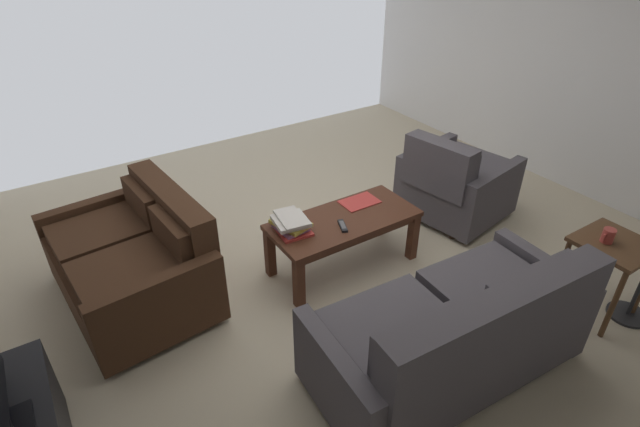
{
  "coord_description": "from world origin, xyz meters",
  "views": [
    {
      "loc": [
        1.97,
        2.65,
        2.49
      ],
      "look_at": [
        0.59,
        0.52,
        0.92
      ],
      "focal_mm": 27.27,
      "sensor_mm": 36.0,
      "label": 1
    }
  ],
  "objects_px": {
    "coffee_mug": "(608,236)",
    "loose_magazine": "(360,202)",
    "end_table": "(611,255)",
    "armchair_side": "(454,183)",
    "loveseat_near": "(136,259)",
    "book_stack": "(291,224)",
    "tv_remote": "(343,226)",
    "coffee_table": "(344,226)",
    "sofa_main": "(456,333)"
  },
  "relations": [
    {
      "from": "loveseat_near",
      "to": "coffee_mug",
      "type": "bearing_deg",
      "value": 144.64
    },
    {
      "from": "end_table",
      "to": "armchair_side",
      "type": "bearing_deg",
      "value": -92.84
    },
    {
      "from": "armchair_side",
      "to": "book_stack",
      "type": "distance_m",
      "value": 1.75
    },
    {
      "from": "armchair_side",
      "to": "coffee_mug",
      "type": "distance_m",
      "value": 1.49
    },
    {
      "from": "sofa_main",
      "to": "tv_remote",
      "type": "height_order",
      "value": "sofa_main"
    },
    {
      "from": "loveseat_near",
      "to": "book_stack",
      "type": "bearing_deg",
      "value": 157.19
    },
    {
      "from": "loveseat_near",
      "to": "armchair_side",
      "type": "xyz_separation_m",
      "value": [
        -2.79,
        0.44,
        0.01
      ]
    },
    {
      "from": "sofa_main",
      "to": "loveseat_near",
      "type": "height_order",
      "value": "sofa_main"
    },
    {
      "from": "loose_magazine",
      "to": "loveseat_near",
      "type": "bearing_deg",
      "value": 78.22
    },
    {
      "from": "loveseat_near",
      "to": "coffee_table",
      "type": "relative_size",
      "value": 1.18
    },
    {
      "from": "sofa_main",
      "to": "tv_remote",
      "type": "bearing_deg",
      "value": -90.34
    },
    {
      "from": "armchair_side",
      "to": "book_stack",
      "type": "relative_size",
      "value": 2.97
    },
    {
      "from": "end_table",
      "to": "tv_remote",
      "type": "distance_m",
      "value": 1.87
    },
    {
      "from": "coffee_mug",
      "to": "sofa_main",
      "type": "bearing_deg",
      "value": -4.34
    },
    {
      "from": "tv_remote",
      "to": "end_table",
      "type": "bearing_deg",
      "value": 134.94
    },
    {
      "from": "end_table",
      "to": "tv_remote",
      "type": "xyz_separation_m",
      "value": [
        1.32,
        -1.32,
        -0.01
      ]
    },
    {
      "from": "loose_magazine",
      "to": "armchair_side",
      "type": "bearing_deg",
      "value": -92.29
    },
    {
      "from": "end_table",
      "to": "tv_remote",
      "type": "height_order",
      "value": "end_table"
    },
    {
      "from": "armchair_side",
      "to": "coffee_table",
      "type": "bearing_deg",
      "value": 3.33
    },
    {
      "from": "loveseat_near",
      "to": "end_table",
      "type": "distance_m",
      "value": 3.34
    },
    {
      "from": "loveseat_near",
      "to": "sofa_main",
      "type": "bearing_deg",
      "value": 127.79
    },
    {
      "from": "end_table",
      "to": "book_stack",
      "type": "relative_size",
      "value": 1.81
    },
    {
      "from": "armchair_side",
      "to": "tv_remote",
      "type": "xyz_separation_m",
      "value": [
        1.39,
        0.17,
        0.11
      ]
    },
    {
      "from": "armchair_side",
      "to": "loose_magazine",
      "type": "xyz_separation_m",
      "value": [
        1.06,
        -0.06,
        0.11
      ]
    },
    {
      "from": "book_stack",
      "to": "tv_remote",
      "type": "bearing_deg",
      "value": 154.07
    },
    {
      "from": "loveseat_near",
      "to": "loose_magazine",
      "type": "distance_m",
      "value": 1.78
    },
    {
      "from": "coffee_table",
      "to": "tv_remote",
      "type": "distance_m",
      "value": 0.15
    },
    {
      "from": "end_table",
      "to": "coffee_mug",
      "type": "bearing_deg",
      "value": -38.07
    },
    {
      "from": "sofa_main",
      "to": "end_table",
      "type": "bearing_deg",
      "value": 174.12
    },
    {
      "from": "sofa_main",
      "to": "book_stack",
      "type": "distance_m",
      "value": 1.41
    },
    {
      "from": "coffee_table",
      "to": "book_stack",
      "type": "distance_m",
      "value": 0.46
    },
    {
      "from": "armchair_side",
      "to": "tv_remote",
      "type": "relative_size",
      "value": 5.98
    },
    {
      "from": "coffee_mug",
      "to": "tv_remote",
      "type": "xyz_separation_m",
      "value": [
        1.27,
        -1.28,
        -0.18
      ]
    },
    {
      "from": "end_table",
      "to": "coffee_table",
      "type": "bearing_deg",
      "value": -48.84
    },
    {
      "from": "coffee_mug",
      "to": "loose_magazine",
      "type": "bearing_deg",
      "value": -58.17
    },
    {
      "from": "loveseat_near",
      "to": "coffee_table",
      "type": "bearing_deg",
      "value": 160.78
    },
    {
      "from": "coffee_table",
      "to": "end_table",
      "type": "xyz_separation_m",
      "value": [
        -1.24,
        1.42,
        0.1
      ]
    },
    {
      "from": "coffee_mug",
      "to": "loose_magazine",
      "type": "relative_size",
      "value": 0.33
    },
    {
      "from": "loose_magazine",
      "to": "tv_remote",
      "type": "bearing_deg",
      "value": 125.28
    },
    {
      "from": "coffee_table",
      "to": "armchair_side",
      "type": "bearing_deg",
      "value": -176.67
    },
    {
      "from": "loveseat_near",
      "to": "coffee_table",
      "type": "height_order",
      "value": "loveseat_near"
    },
    {
      "from": "coffee_table",
      "to": "tv_remote",
      "type": "height_order",
      "value": "tv_remote"
    },
    {
      "from": "book_stack",
      "to": "loose_magazine",
      "type": "distance_m",
      "value": 0.69
    },
    {
      "from": "end_table",
      "to": "armchair_side",
      "type": "relative_size",
      "value": 0.61
    },
    {
      "from": "armchair_side",
      "to": "book_stack",
      "type": "height_order",
      "value": "armchair_side"
    },
    {
      "from": "sofa_main",
      "to": "loose_magazine",
      "type": "bearing_deg",
      "value": -103.46
    },
    {
      "from": "coffee_mug",
      "to": "tv_remote",
      "type": "distance_m",
      "value": 1.81
    },
    {
      "from": "loveseat_near",
      "to": "end_table",
      "type": "relative_size",
      "value": 2.33
    },
    {
      "from": "sofa_main",
      "to": "end_table",
      "type": "relative_size",
      "value": 2.91
    },
    {
      "from": "loose_magazine",
      "to": "end_table",
      "type": "bearing_deg",
      "value": -146.76
    }
  ]
}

